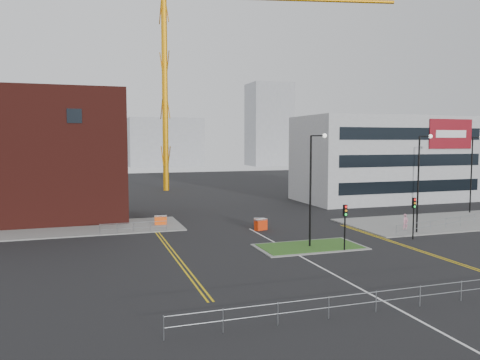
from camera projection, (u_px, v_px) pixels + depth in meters
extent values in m
plane|color=black|center=(338.00, 277.00, 29.59)|extent=(200.00, 200.00, 0.00)
cube|color=slate|center=(33.00, 231.00, 44.20)|extent=(28.00, 8.00, 0.12)
cube|color=slate|center=(454.00, 221.00, 49.68)|extent=(24.00, 10.00, 0.12)
cube|color=slate|center=(310.00, 247.00, 37.78)|extent=(8.60, 4.60, 0.08)
cube|color=#264D19|center=(310.00, 247.00, 37.78)|extent=(8.00, 4.00, 0.12)
cube|color=#4E1913|center=(37.00, 156.00, 49.30)|extent=(18.00, 10.00, 14.00)
cube|color=black|center=(74.00, 116.00, 45.45)|extent=(1.40, 0.10, 1.40)
cube|color=#9EA0A2|center=(385.00, 159.00, 67.46)|extent=(25.00, 12.00, 12.00)
cube|color=black|center=(412.00, 187.00, 62.06)|extent=(22.00, 0.10, 1.60)
cube|color=black|center=(413.00, 160.00, 61.76)|extent=(22.00, 0.10, 1.60)
cube|color=black|center=(413.00, 134.00, 61.47)|extent=(22.00, 0.10, 1.60)
cube|color=maroon|center=(451.00, 134.00, 63.27)|extent=(7.00, 0.15, 4.00)
cube|color=white|center=(451.00, 134.00, 63.18)|extent=(5.00, 0.05, 1.00)
cylinder|color=orange|center=(165.00, 91.00, 79.61)|extent=(1.00, 1.00, 34.02)
cylinder|color=black|center=(310.00, 192.00, 37.41)|extent=(0.16, 0.16, 9.00)
cylinder|color=black|center=(318.00, 136.00, 37.22)|extent=(1.20, 0.10, 0.10)
sphere|color=silver|center=(325.00, 136.00, 37.40)|extent=(0.36, 0.36, 0.36)
cylinder|color=black|center=(418.00, 185.00, 43.03)|extent=(0.16, 0.16, 9.00)
cylinder|color=black|center=(425.00, 136.00, 42.84)|extent=(1.20, 0.10, 0.10)
sphere|color=silver|center=(430.00, 136.00, 43.02)|extent=(0.36, 0.36, 0.36)
cylinder|color=black|center=(471.00, 176.00, 54.95)|extent=(0.16, 0.16, 9.00)
cylinder|color=black|center=(477.00, 137.00, 54.76)|extent=(1.20, 0.10, 0.10)
cylinder|color=black|center=(345.00, 232.00, 36.39)|extent=(0.12, 0.12, 3.00)
cube|color=black|center=(345.00, 210.00, 36.25)|extent=(0.28, 0.22, 0.90)
sphere|color=red|center=(346.00, 207.00, 36.10)|extent=(0.18, 0.18, 0.18)
sphere|color=orange|center=(346.00, 211.00, 36.12)|extent=(0.18, 0.18, 0.18)
sphere|color=#0CCC33|center=(346.00, 215.00, 36.15)|extent=(0.18, 0.18, 0.18)
cylinder|color=black|center=(413.00, 222.00, 40.77)|extent=(0.12, 0.12, 3.00)
cube|color=black|center=(414.00, 203.00, 40.62)|extent=(0.28, 0.22, 0.90)
sphere|color=red|center=(415.00, 200.00, 40.48)|extent=(0.18, 0.18, 0.18)
sphere|color=orange|center=(415.00, 203.00, 40.50)|extent=(0.18, 0.18, 0.18)
sphere|color=#0CCC33|center=(415.00, 207.00, 40.53)|extent=(0.18, 0.18, 0.18)
cylinder|color=gray|center=(399.00, 289.00, 23.82)|extent=(24.00, 0.04, 0.04)
cylinder|color=gray|center=(398.00, 299.00, 23.87)|extent=(24.00, 0.04, 0.04)
cylinder|color=gray|center=(164.00, 328.00, 20.14)|extent=(0.05, 0.05, 1.10)
cylinder|color=gray|center=(134.00, 223.00, 43.13)|extent=(6.00, 0.04, 0.04)
cylinder|color=gray|center=(134.00, 228.00, 43.17)|extent=(6.00, 0.04, 0.04)
cylinder|color=gray|center=(100.00, 230.00, 42.24)|extent=(0.05, 0.05, 1.10)
cylinder|color=gray|center=(166.00, 226.00, 44.10)|extent=(0.05, 0.05, 1.10)
cylinder|color=gray|center=(461.00, 216.00, 46.76)|extent=(19.01, 5.04, 0.04)
cylinder|color=gray|center=(461.00, 221.00, 46.80)|extent=(19.01, 5.04, 0.04)
cylinder|color=gray|center=(396.00, 232.00, 41.48)|extent=(0.05, 0.05, 1.10)
cube|color=silver|center=(323.00, 269.00, 31.49)|extent=(0.15, 30.00, 0.01)
cube|color=gold|center=(170.00, 252.00, 36.26)|extent=(0.12, 24.00, 0.01)
cube|color=gold|center=(174.00, 251.00, 36.36)|extent=(0.12, 24.00, 0.01)
cube|color=gold|center=(403.00, 246.00, 38.22)|extent=(0.12, 20.00, 0.01)
cube|color=gold|center=(407.00, 246.00, 38.32)|extent=(0.12, 20.00, 0.01)
cube|color=gray|center=(165.00, 142.00, 155.11)|extent=(24.00, 12.00, 16.00)
cube|color=gray|center=(269.00, 125.00, 160.74)|extent=(14.00, 12.00, 28.00)
cube|color=gray|center=(108.00, 148.00, 159.15)|extent=(30.00, 12.00, 12.00)
imported|color=#F9A1B9|center=(405.00, 223.00, 44.48)|extent=(0.65, 0.48, 1.65)
cube|color=#F64E0D|center=(161.00, 221.00, 47.35)|extent=(1.26, 0.55, 1.02)
cube|color=silver|center=(161.00, 216.00, 47.31)|extent=(1.26, 0.55, 0.12)
cube|color=#FF500E|center=(259.00, 223.00, 46.53)|extent=(1.14, 0.71, 0.90)
cube|color=silver|center=(259.00, 219.00, 46.50)|extent=(1.14, 0.71, 0.11)
cube|color=red|center=(261.00, 225.00, 44.95)|extent=(1.36, 0.81, 1.08)
cube|color=silver|center=(261.00, 220.00, 44.90)|extent=(1.36, 0.81, 0.13)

